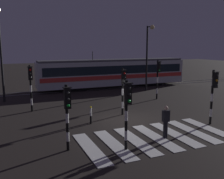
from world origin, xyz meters
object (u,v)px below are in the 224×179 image
object	(u,v)px
traffic_light_kerb_mid_left	(127,105)
traffic_light_corner_near_left	(67,108)
tram	(114,72)
traffic_light_corner_near_right	(214,89)
traffic_light_corner_far_right	(158,74)
traffic_light_median_centre	(123,85)
traffic_light_corner_far_left	(31,81)
pedestrian_waiting_at_kerb	(166,122)
street_lamp_trackside_left	(0,45)
street_lamp_trackside_right	(148,50)
bollard_island_edge	(91,115)

from	to	relation	value
traffic_light_kerb_mid_left	traffic_light_corner_near_left	world-z (taller)	traffic_light_kerb_mid_left
traffic_light_corner_near_left	tram	xyz separation A→B (m)	(9.13, 15.61, -0.26)
traffic_light_corner_near_right	traffic_light_corner_far_right	xyz separation A→B (m)	(1.07, 7.54, 0.11)
traffic_light_median_centre	traffic_light_corner_far_left	xyz separation A→B (m)	(-5.72, 3.39, 0.10)
traffic_light_median_centre	pedestrian_waiting_at_kerb	size ratio (longest dim) A/B	1.90
traffic_light_median_centre	street_lamp_trackside_left	world-z (taller)	street_lamp_trackside_left
traffic_light_corner_near_right	tram	distance (m)	15.18
tram	street_lamp_trackside_right	bearing A→B (deg)	-58.40
traffic_light_corner_near_left	bollard_island_edge	bearing A→B (deg)	57.35
street_lamp_trackside_left	bollard_island_edge	size ratio (longest dim) A/B	6.94
traffic_light_median_centre	street_lamp_trackside_right	xyz separation A→B (m)	(6.46, 7.46, 2.22)
traffic_light_median_centre	traffic_light_corner_near_left	distance (m)	6.67
traffic_light_median_centre	street_lamp_trackside_left	bearing A→B (deg)	134.67
traffic_light_corner_far_left	street_lamp_trackside_right	distance (m)	13.02
traffic_light_corner_near_left	bollard_island_edge	xyz separation A→B (m)	(2.22, 3.47, -1.45)
bollard_island_edge	traffic_light_corner_near_right	bearing A→B (deg)	-24.24
traffic_light_corner_far_left	traffic_light_corner_far_right	distance (m)	10.82
traffic_light_corner_far_left	pedestrian_waiting_at_kerb	bearing A→B (deg)	-54.74
tram	pedestrian_waiting_at_kerb	world-z (taller)	tram
traffic_light_corner_near_left	traffic_light_corner_near_right	bearing A→B (deg)	2.84
street_lamp_trackside_right	traffic_light_kerb_mid_left	bearing A→B (deg)	-124.55
traffic_light_median_centre	traffic_light_corner_far_right	xyz separation A→B (m)	(5.10, 3.48, 0.17)
bollard_island_edge	traffic_light_corner_far_right	bearing A→B (deg)	30.08
traffic_light_corner_far_right	street_lamp_trackside_left	distance (m)	13.58
street_lamp_trackside_left	tram	xyz separation A→B (m)	(11.79, 3.45, -3.09)
traffic_light_corner_far_left	traffic_light_corner_near_left	xyz separation A→B (m)	(0.81, -7.89, -0.23)
tram	traffic_light_corner_far_left	bearing A→B (deg)	-142.14
traffic_light_corner_near_left	pedestrian_waiting_at_kerb	size ratio (longest dim) A/B	1.79
traffic_light_corner_near_right	street_lamp_trackside_left	bearing A→B (deg)	134.71
traffic_light_median_centre	traffic_light_kerb_mid_left	world-z (taller)	traffic_light_median_centre
traffic_light_corner_near_left	tram	bearing A→B (deg)	59.68
traffic_light_corner_far_left	traffic_light_kerb_mid_left	bearing A→B (deg)	-69.74
traffic_light_corner_near_right	traffic_light_corner_near_left	size ratio (longest dim) A/B	1.09
traffic_light_corner_far_left	traffic_light_kerb_mid_left	xyz separation A→B (m)	(3.27, -8.87, -0.10)
street_lamp_trackside_right	tram	xyz separation A→B (m)	(-2.25, 3.65, -2.60)
traffic_light_corner_far_right	bollard_island_edge	bearing A→B (deg)	-149.92
street_lamp_trackside_right	bollard_island_edge	size ratio (longest dim) A/B	6.14
traffic_light_kerb_mid_left	bollard_island_edge	distance (m)	4.74
traffic_light_corner_near_right	street_lamp_trackside_right	distance (m)	11.97
traffic_light_corner_near_left	bollard_island_edge	world-z (taller)	traffic_light_corner_near_left
traffic_light_corner_near_right	traffic_light_kerb_mid_left	bearing A→B (deg)	-167.54
tram	street_lamp_trackside_left	bearing A→B (deg)	-163.68
street_lamp_trackside_right	bollard_island_edge	world-z (taller)	street_lamp_trackside_right
street_lamp_trackside_left	street_lamp_trackside_right	distance (m)	14.05
street_lamp_trackside_right	traffic_light_corner_near_right	bearing A→B (deg)	-101.94
traffic_light_corner_far_right	street_lamp_trackside_right	xyz separation A→B (m)	(1.37, 3.98, 2.04)
street_lamp_trackside_right	pedestrian_waiting_at_kerb	size ratio (longest dim) A/B	3.99
street_lamp_trackside_right	tram	size ratio (longest dim) A/B	0.39
pedestrian_waiting_at_kerb	bollard_island_edge	world-z (taller)	pedestrian_waiting_at_kerb
bollard_island_edge	street_lamp_trackside_left	bearing A→B (deg)	119.31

